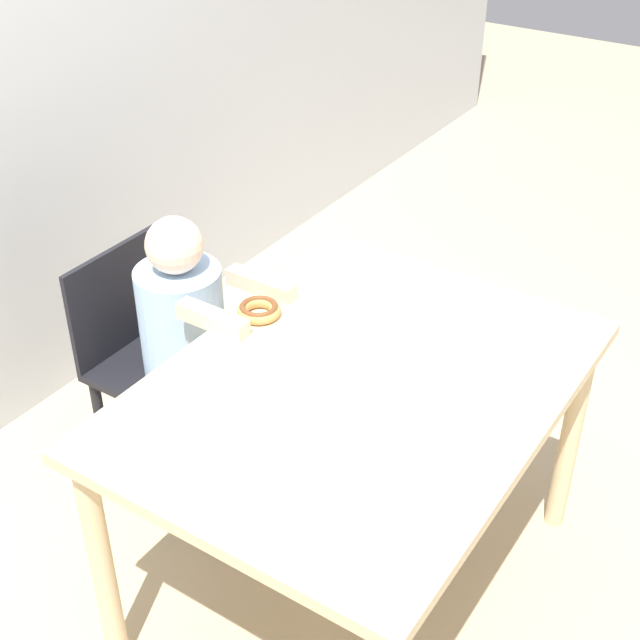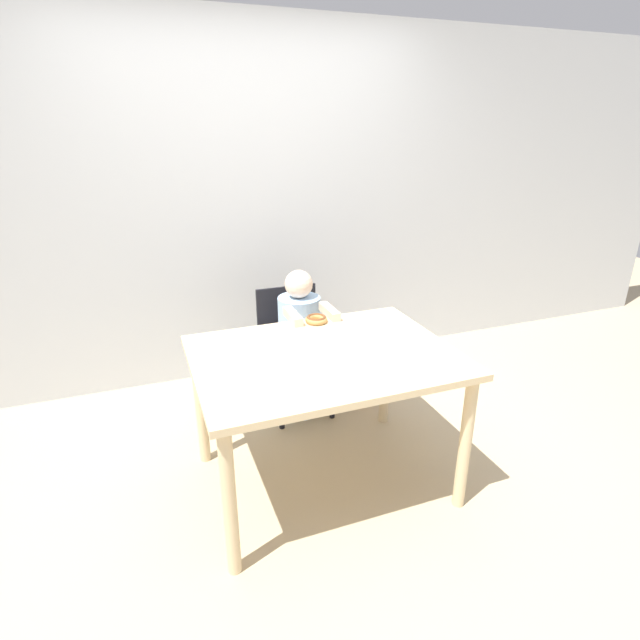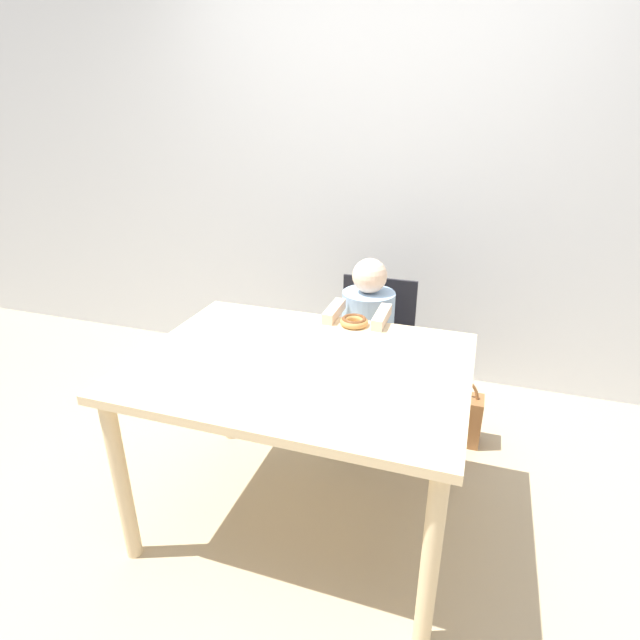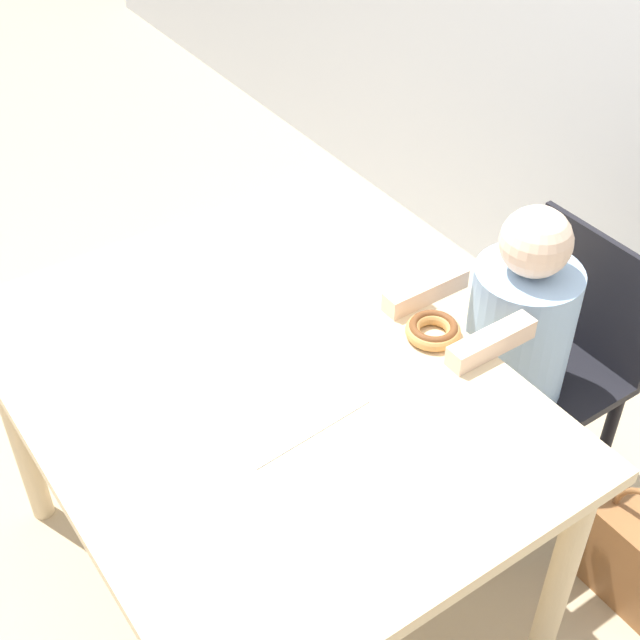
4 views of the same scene
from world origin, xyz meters
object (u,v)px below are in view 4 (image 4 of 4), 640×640
(child_figure, at_px, (510,372))
(chair, at_px, (540,369))
(donut, at_px, (433,330))
(handbag, at_px, (639,562))

(child_figure, bearing_deg, chair, 90.00)
(donut, bearing_deg, chair, 90.41)
(handbag, bearing_deg, chair, 173.66)
(chair, relative_size, handbag, 2.05)
(child_figure, xyz_separation_m, donut, (0.00, -0.30, 0.29))
(donut, bearing_deg, handbag, 38.31)
(child_figure, bearing_deg, donut, -89.42)
(chair, relative_size, child_figure, 0.81)
(chair, height_order, child_figure, child_figure)
(chair, distance_m, child_figure, 0.13)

